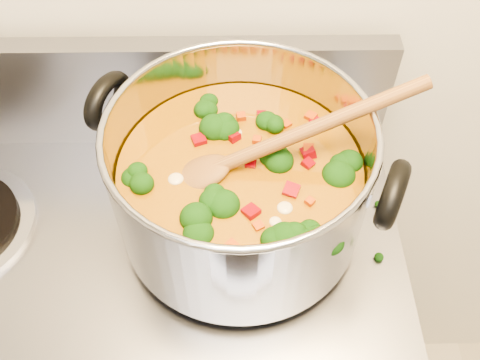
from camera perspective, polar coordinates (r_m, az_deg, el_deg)
name	(u,v)px	position (r m, az deg, el deg)	size (l,w,h in m)	color
stockpot	(240,181)	(0.61, -0.03, -0.06)	(0.35, 0.29, 0.17)	#AAABB3
wooden_spoon	(256,151)	(0.57, 1.74, 3.06)	(0.28, 0.09, 0.12)	brown
cooktop_crumbs	(244,218)	(0.68, 0.43, -4.13)	(0.38, 0.27, 0.01)	black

